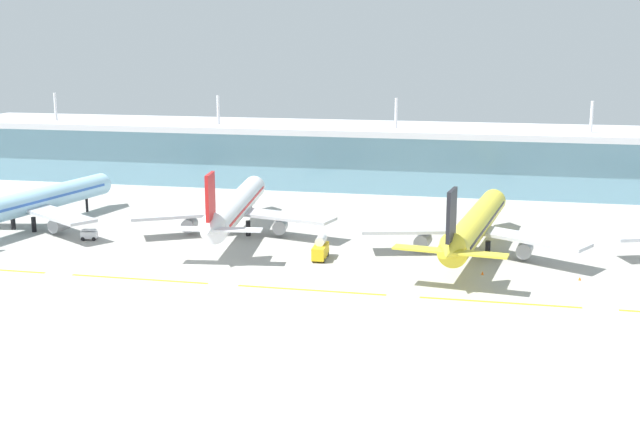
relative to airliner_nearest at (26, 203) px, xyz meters
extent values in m
plane|color=#A8A59E|center=(80.94, -36.84, -6.45)|extent=(600.00, 600.00, 0.00)
cube|color=#6693A8|center=(80.94, 75.93, 2.14)|extent=(280.00, 28.00, 17.19)
cube|color=silver|center=(80.94, 75.93, 11.64)|extent=(288.00, 34.00, 1.80)
cylinder|color=silver|center=(-31.06, 70.33, 17.04)|extent=(0.90, 0.90, 9.00)
cylinder|color=silver|center=(24.94, 70.33, 17.04)|extent=(0.90, 0.90, 9.00)
cylinder|color=silver|center=(80.94, 70.33, 17.04)|extent=(0.90, 0.90, 9.00)
cylinder|color=silver|center=(136.94, 70.33, 17.04)|extent=(0.90, 0.90, 9.00)
cylinder|color=#9ED1EA|center=(0.28, 1.49, 0.05)|extent=(16.05, 55.34, 5.80)
cone|color=#9ED1EA|center=(5.84, 30.58, 0.05)|extent=(6.16, 4.96, 5.51)
cube|color=#B7BABF|center=(11.24, -5.10, -1.26)|extent=(23.86, 18.72, 0.70)
cylinder|color=gray|center=(10.33, -3.46, -4.05)|extent=(3.99, 5.02, 3.20)
cylinder|color=black|center=(4.17, 21.84, -4.65)|extent=(0.70, 0.70, 3.60)
cylinder|color=black|center=(-3.42, -0.85, -4.65)|extent=(1.10, 1.10, 3.60)
cylinder|color=black|center=(2.87, -2.05, -4.65)|extent=(1.10, 1.10, 3.60)
cube|color=#2D5BB7|center=(0.28, 1.49, 0.45)|extent=(15.05, 49.92, 0.60)
cylinder|color=white|center=(50.74, 7.42, 0.05)|extent=(12.14, 51.99, 5.80)
cone|color=white|center=(47.30, 35.04, 0.05)|extent=(5.96, 4.65, 5.51)
cone|color=white|center=(54.31, -21.20, 1.25)|extent=(5.71, 7.19, 5.72)
cube|color=red|center=(54.18, -20.21, 7.70)|extent=(1.49, 6.44, 9.50)
cube|color=white|center=(48.79, -21.38, 1.05)|extent=(10.32, 4.41, 0.36)
cube|color=white|center=(59.70, -20.02, 1.05)|extent=(10.32, 4.41, 0.36)
cube|color=#B7BABF|center=(39.38, 1.54, -1.26)|extent=(24.28, 17.61, 0.70)
cylinder|color=gray|center=(40.39, 3.12, -4.05)|extent=(3.73, 4.86, 3.20)
cube|color=#B7BABF|center=(63.20, 4.51, -1.26)|extent=(24.94, 12.74, 0.70)
cylinder|color=gray|center=(61.83, 5.79, -4.05)|extent=(3.73, 4.86, 3.20)
cylinder|color=black|center=(48.35, 26.64, -4.65)|extent=(0.70, 0.70, 3.60)
cylinder|color=black|center=(47.94, 4.04, -4.65)|extent=(1.10, 1.10, 3.60)
cylinder|color=black|center=(54.29, 4.83, -4.65)|extent=(1.10, 1.10, 3.60)
cube|color=red|center=(50.74, 7.42, 0.45)|extent=(11.54, 46.87, 0.60)
cylinder|color=yellow|center=(106.81, 0.30, 0.05)|extent=(13.10, 53.13, 5.80)
cone|color=yellow|center=(110.76, 28.44, 0.05)|extent=(6.01, 4.73, 5.51)
cone|color=yellow|center=(102.71, -28.84, 1.25)|extent=(5.80, 7.25, 5.72)
cube|color=black|center=(102.85, -27.84, 7.70)|extent=(1.58, 6.44, 9.50)
cube|color=yellow|center=(97.33, -27.57, 1.05)|extent=(10.35, 4.56, 0.36)
cube|color=yellow|center=(108.23, -29.11, 1.05)|extent=(10.35, 4.56, 0.36)
cube|color=#B7BABF|center=(94.31, -2.41, -1.26)|extent=(24.93, 12.40, 0.70)
cylinder|color=gray|center=(95.70, -1.15, -4.05)|extent=(3.80, 4.90, 3.20)
cube|color=#B7BABF|center=(118.07, -5.75, -1.26)|extent=(24.18, 17.89, 0.70)
cylinder|color=gray|center=(117.09, -4.16, -4.05)|extent=(3.80, 4.90, 3.20)
cylinder|color=black|center=(109.56, 19.92, -4.65)|extent=(0.70, 0.70, 3.60)
cylinder|color=black|center=(103.22, -2.23, -4.65)|extent=(1.10, 1.10, 3.60)
cylinder|color=black|center=(109.56, -3.12, -4.65)|extent=(1.10, 1.10, 3.60)
cube|color=black|center=(106.81, 0.30, 0.45)|extent=(12.40, 47.90, 0.60)
cube|color=yellow|center=(43.94, -33.31, -6.43)|extent=(28.00, 0.70, 0.04)
cube|color=yellow|center=(77.94, -33.31, -6.43)|extent=(28.00, 0.70, 0.04)
cube|color=yellow|center=(111.94, -33.31, -6.43)|extent=(28.00, 0.70, 0.04)
cube|color=silver|center=(19.68, -6.74, -5.20)|extent=(3.88, 2.47, 1.60)
cube|color=silver|center=(19.68, -6.74, -4.05)|extent=(3.53, 2.40, 0.16)
cylinder|color=black|center=(18.61, -7.78, -6.00)|extent=(0.95, 0.52, 0.90)
cylinder|color=black|center=(18.29, -6.19, -6.00)|extent=(0.95, 0.52, 0.90)
cylinder|color=black|center=(21.08, -7.28, -6.00)|extent=(0.95, 0.52, 0.90)
cylinder|color=black|center=(20.76, -5.69, -6.00)|extent=(0.95, 0.52, 0.90)
cube|color=gold|center=(75.17, -11.83, -4.70)|extent=(2.88, 7.29, 2.60)
cylinder|color=silver|center=(75.14, -11.03, -2.50)|extent=(2.15, 4.07, 2.00)
cylinder|color=black|center=(76.44, -14.30, -6.00)|extent=(0.38, 0.91, 0.90)
cylinder|color=black|center=(74.10, -14.39, -6.00)|extent=(0.38, 0.91, 0.90)
cylinder|color=black|center=(76.24, -9.26, -6.00)|extent=(0.38, 0.91, 0.90)
cylinder|color=black|center=(73.90, -9.35, -6.00)|extent=(0.38, 0.91, 0.90)
cone|color=orange|center=(127.10, -16.36, -6.10)|extent=(0.56, 0.56, 0.70)
cone|color=orange|center=(108.75, -16.44, -6.10)|extent=(0.56, 0.56, 0.70)
camera|label=1|loc=(109.47, -173.30, 39.11)|focal=45.67mm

